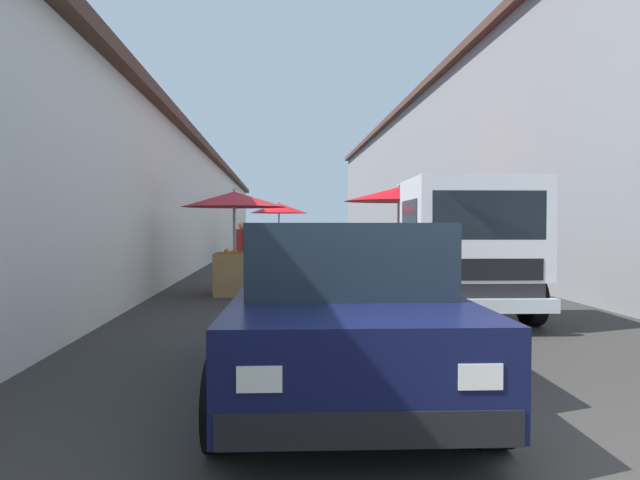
{
  "coord_description": "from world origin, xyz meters",
  "views": [
    {
      "loc": [
        -2.6,
        1.48,
        1.44
      ],
      "look_at": [
        8.39,
        0.65,
        1.12
      ],
      "focal_mm": 31.09,
      "sensor_mm": 36.0,
      "label": 1
    }
  ],
  "objects_px": {
    "hatchback_car": "(341,304)",
    "vendor_by_crates": "(242,247)",
    "fruit_stall_near_right": "(398,205)",
    "fruit_stall_far_right": "(234,222)",
    "fruit_stall_mid_lane": "(280,216)",
    "delivery_truck": "(457,250)"
  },
  "relations": [
    {
      "from": "fruit_stall_far_right",
      "to": "vendor_by_crates",
      "type": "relative_size",
      "value": 1.44
    },
    {
      "from": "hatchback_car",
      "to": "fruit_stall_near_right",
      "type": "bearing_deg",
      "value": -15.41
    },
    {
      "from": "fruit_stall_far_right",
      "to": "fruit_stall_mid_lane",
      "type": "bearing_deg",
      "value": -5.42
    },
    {
      "from": "delivery_truck",
      "to": "hatchback_car",
      "type": "bearing_deg",
      "value": 147.71
    },
    {
      "from": "fruit_stall_mid_lane",
      "to": "vendor_by_crates",
      "type": "relative_size",
      "value": 1.54
    },
    {
      "from": "fruit_stall_mid_lane",
      "to": "vendor_by_crates",
      "type": "bearing_deg",
      "value": 172.51
    },
    {
      "from": "fruit_stall_mid_lane",
      "to": "hatchback_car",
      "type": "xyz_separation_m",
      "value": [
        -16.79,
        -0.49,
        -1.02
      ]
    },
    {
      "from": "fruit_stall_near_right",
      "to": "fruit_stall_far_right",
      "type": "bearing_deg",
      "value": 120.79
    },
    {
      "from": "hatchback_car",
      "to": "delivery_truck",
      "type": "distance_m",
      "value": 4.11
    },
    {
      "from": "fruit_stall_far_right",
      "to": "hatchback_car",
      "type": "bearing_deg",
      "value": -167.42
    },
    {
      "from": "fruit_stall_mid_lane",
      "to": "delivery_truck",
      "type": "height_order",
      "value": "fruit_stall_mid_lane"
    },
    {
      "from": "fruit_stall_mid_lane",
      "to": "hatchback_car",
      "type": "distance_m",
      "value": 16.82
    },
    {
      "from": "fruit_stall_far_right",
      "to": "hatchback_car",
      "type": "height_order",
      "value": "fruit_stall_far_right"
    },
    {
      "from": "fruit_stall_far_right",
      "to": "delivery_truck",
      "type": "height_order",
      "value": "fruit_stall_far_right"
    },
    {
      "from": "fruit_stall_near_right",
      "to": "hatchback_car",
      "type": "relative_size",
      "value": 0.69
    },
    {
      "from": "fruit_stall_near_right",
      "to": "delivery_truck",
      "type": "bearing_deg",
      "value": 177.3
    },
    {
      "from": "hatchback_car",
      "to": "vendor_by_crates",
      "type": "relative_size",
      "value": 2.62
    },
    {
      "from": "hatchback_car",
      "to": "vendor_by_crates",
      "type": "xyz_separation_m",
      "value": [
        9.31,
        1.47,
        0.12
      ]
    },
    {
      "from": "fruit_stall_mid_lane",
      "to": "vendor_by_crates",
      "type": "distance_m",
      "value": 7.59
    },
    {
      "from": "fruit_stall_mid_lane",
      "to": "fruit_stall_far_right",
      "type": "xyz_separation_m",
      "value": [
        -10.24,
        0.97,
        -0.26
      ]
    },
    {
      "from": "vendor_by_crates",
      "to": "fruit_stall_mid_lane",
      "type": "bearing_deg",
      "value": -7.49
    },
    {
      "from": "fruit_stall_near_right",
      "to": "hatchback_car",
      "type": "xyz_separation_m",
      "value": [
        -8.87,
        2.45,
        -1.18
      ]
    }
  ]
}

